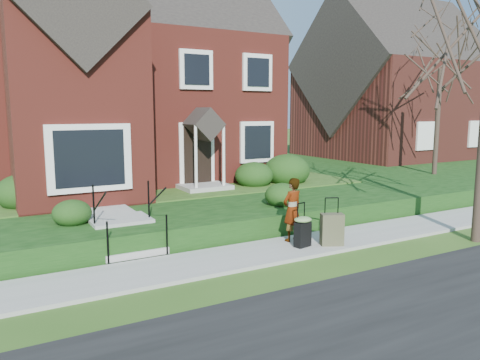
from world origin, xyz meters
TOP-DOWN VIEW (x-y plane):
  - ground at (0.00, 0.00)m, footprint 120.00×120.00m
  - street at (0.00, -5.00)m, footprint 60.00×6.00m
  - sidewalk at (0.00, 0.00)m, footprint 60.00×1.60m
  - terrace at (4.00, 10.90)m, footprint 44.00×20.00m
  - walkway at (-2.50, 5.00)m, footprint 1.20×6.00m
  - main_house at (-0.21, 9.61)m, footprint 10.40×10.20m
  - neighbour_house at (16.00, 11.00)m, footprint 9.40×8.00m
  - front_steps at (-2.50, 1.84)m, footprint 1.40×2.02m
  - foundation_shrubs at (0.94, 4.90)m, footprint 10.41×4.59m
  - woman at (1.21, 0.38)m, footprint 0.63×0.47m
  - suitcase_black at (1.13, -0.16)m, footprint 0.50×0.44m
  - suitcase_olive at (1.82, -0.39)m, footprint 0.60×0.49m
  - tree_gap at (11.31, 4.25)m, footprint 4.74×4.74m

SIDE VIEW (x-z plane):
  - ground at x=0.00m, z-range 0.00..0.00m
  - street at x=0.00m, z-range 0.00..0.01m
  - sidewalk at x=0.00m, z-range 0.00..0.08m
  - terrace at x=4.00m, z-range 0.00..0.60m
  - suitcase_olive at x=1.82m, z-range -0.11..1.03m
  - front_steps at x=-2.50m, z-range -0.28..1.22m
  - suitcase_black at x=1.13m, z-range -0.04..1.01m
  - walkway at x=-2.50m, z-range 0.60..0.66m
  - woman at x=1.21m, z-range 0.08..1.64m
  - foundation_shrubs at x=0.94m, z-range 0.51..1.69m
  - neighbour_house at x=16.00m, z-range 0.65..9.85m
  - main_house at x=-0.21m, z-range 0.56..9.96m
  - tree_gap at x=11.31m, z-range 1.95..8.73m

